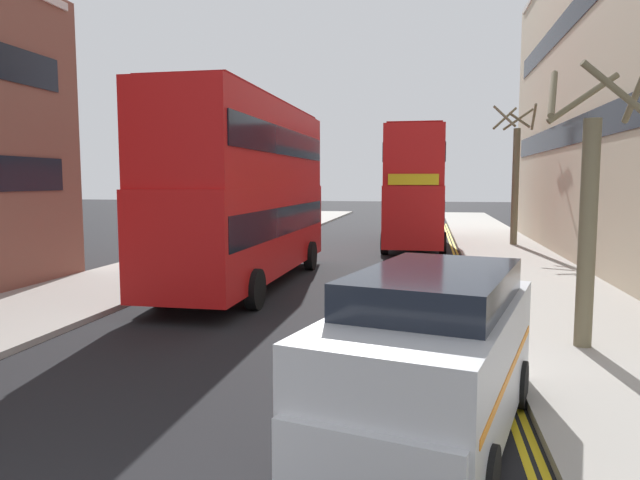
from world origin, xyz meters
The scene contains 9 objects.
sidewalk_right centered at (6.50, 16.00, 0.07)m, with size 4.00×80.00×0.14m, color #9E9991.
sidewalk_left centered at (-6.50, 16.00, 0.07)m, with size 4.00×80.00×0.14m, color #9E9991.
kerb_line_outer centered at (4.40, 14.00, 0.00)m, with size 0.10×56.00×0.01m, color yellow.
kerb_line_inner centered at (4.24, 14.00, 0.00)m, with size 0.10×56.00×0.01m, color yellow.
double_decker_bus_away centered at (-2.39, 14.39, 3.03)m, with size 2.87×10.83×5.64m.
double_decker_bus_oncoming centered at (2.46, 26.05, 3.03)m, with size 2.82×10.82×5.64m.
taxi_minivan centered at (3.13, 4.35, 1.07)m, with size 3.01×5.13×2.12m.
street_tree_near centered at (7.20, 26.73, 3.49)m, with size 2.00×2.29×6.74m.
street_tree_mid centered at (5.98, 8.61, 2.71)m, with size 1.70×1.69×5.28m.
Camera 1 is at (3.07, -2.76, 3.23)m, focal length 32.53 mm.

